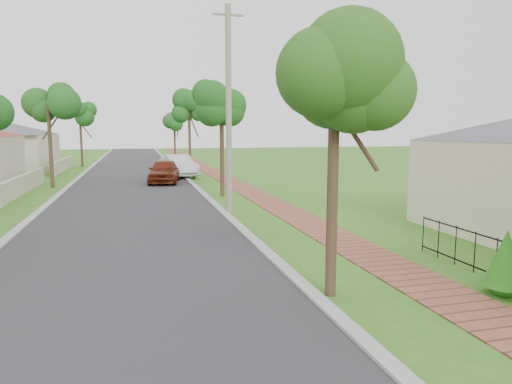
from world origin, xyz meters
name	(u,v)px	position (x,y,z in m)	size (l,w,h in m)	color
ground	(311,332)	(0.00, 0.00, 0.00)	(160.00, 160.00, 0.00)	#356C19
road	(132,189)	(-3.00, 20.00, 0.00)	(7.00, 120.00, 0.02)	#28282B
kerb_right	(196,187)	(0.65, 20.00, 0.00)	(0.30, 120.00, 0.10)	#9E9E99
kerb_left	(63,192)	(-6.65, 20.00, 0.00)	(0.30, 120.00, 0.10)	#9E9E99
sidewalk	(239,186)	(3.25, 20.00, 0.00)	(1.50, 120.00, 0.03)	#9A543D
street_trees	(132,113)	(-2.87, 26.84, 4.54)	(10.70, 37.65, 5.89)	#382619
parked_car_red	(164,171)	(-1.00, 22.78, 0.75)	(1.77, 4.41, 1.50)	#621F0E
parked_car_white	(178,166)	(0.25, 26.51, 0.79)	(1.67, 4.79, 1.58)	silver
near_tree	(335,71)	(1.01, 1.50, 4.46)	(2.18, 2.18, 5.60)	#382619
utility_pole	(229,110)	(0.90, 11.25, 4.15)	(1.20, 0.24, 8.17)	gray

